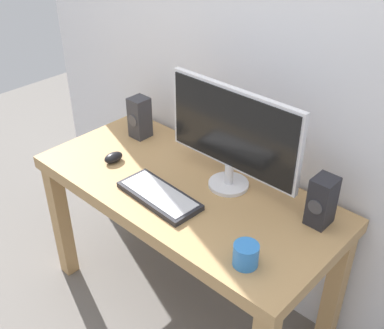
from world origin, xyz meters
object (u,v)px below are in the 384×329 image
object	(u,v)px
mouse	(113,157)
speaker_left	(140,118)
keyboard_primary	(159,196)
coffee_mug	(246,255)
monitor	(232,134)
desk	(185,205)
speaker_right	(322,201)

from	to	relation	value
mouse	speaker_left	size ratio (longest dim) A/B	0.45
keyboard_primary	speaker_left	bearing A→B (deg)	146.20
keyboard_primary	coffee_mug	world-z (taller)	coffee_mug
monitor	coffee_mug	xyz separation A→B (m)	(0.33, -0.32, -0.20)
coffee_mug	speaker_left	bearing A→B (deg)	159.06
desk	monitor	bearing A→B (deg)	43.87
keyboard_primary	mouse	world-z (taller)	mouse
desk	monitor	distance (m)	0.39
speaker_right	coffee_mug	xyz separation A→B (m)	(-0.07, -0.36, -0.06)
keyboard_primary	mouse	bearing A→B (deg)	171.80
keyboard_primary	monitor	bearing A→B (deg)	60.71
desk	speaker_right	distance (m)	0.59
speaker_right	speaker_left	bearing A→B (deg)	-179.36
speaker_right	desk	bearing A→B (deg)	-162.56
keyboard_primary	speaker_right	bearing A→B (deg)	29.02
desk	mouse	xyz separation A→B (m)	(-0.36, -0.08, 0.13)
desk	keyboard_primary	world-z (taller)	keyboard_primary
speaker_right	coffee_mug	world-z (taller)	speaker_right
desk	speaker_right	bearing A→B (deg)	17.44
monitor	speaker_right	size ratio (longest dim) A/B	3.13
desk	speaker_left	bearing A→B (deg)	160.83
mouse	speaker_left	bearing A→B (deg)	113.20
desk	speaker_left	distance (m)	0.51
coffee_mug	mouse	bearing A→B (deg)	172.53
keyboard_primary	speaker_left	distance (m)	0.53
desk	coffee_mug	xyz separation A→B (m)	(0.46, -0.19, 0.15)
monitor	keyboard_primary	bearing A→B (deg)	-119.29
mouse	speaker_right	xyz separation A→B (m)	(0.89, 0.25, 0.08)
keyboard_primary	speaker_right	world-z (taller)	speaker_right
mouse	coffee_mug	xyz separation A→B (m)	(0.82, -0.11, 0.02)
monitor	keyboard_primary	distance (m)	0.38
speaker_right	monitor	bearing A→B (deg)	-174.68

